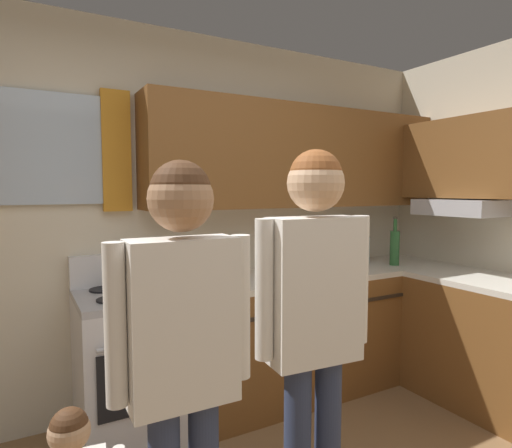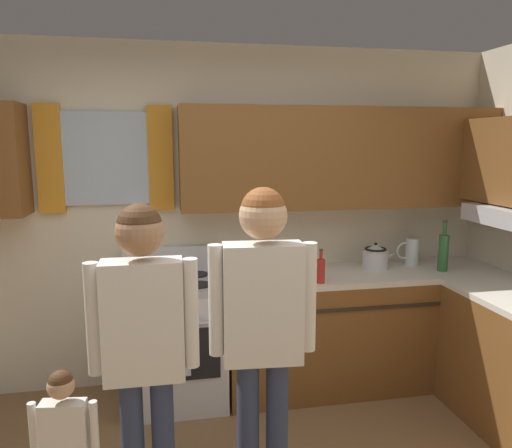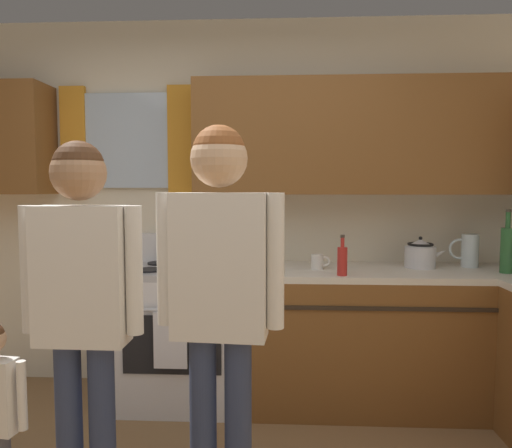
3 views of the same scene
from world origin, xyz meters
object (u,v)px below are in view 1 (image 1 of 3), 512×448
bottle_sauce_red (301,268)px  water_pitcher (363,250)px  mug_ceramic_white (268,271)px  stovetop_kettle (335,255)px  adult_holding_child (183,339)px  bottle_wine_green (395,247)px  adult_in_plaid (314,305)px  stove_oven (140,361)px

bottle_sauce_red → water_pitcher: 0.95m
mug_ceramic_white → stovetop_kettle: 0.69m
adult_holding_child → stovetop_kettle: bearing=37.0°
mug_ceramic_white → stovetop_kettle: size_ratio=0.46×
bottle_wine_green → adult_in_plaid: (-1.64, -1.11, 0.00)m
bottle_sauce_red → water_pitcher: size_ratio=1.12×
stove_oven → mug_ceramic_white: stove_oven is taller
bottle_sauce_red → bottle_wine_green: size_ratio=0.62×
mug_ceramic_white → adult_holding_child: adult_holding_child is taller
bottle_wine_green → stovetop_kettle: bottle_wine_green is taller
bottle_wine_green → bottle_sauce_red: bearing=-172.3°
bottle_sauce_red → mug_ceramic_white: (-0.13, 0.22, -0.05)m
stovetop_kettle → adult_holding_child: 2.16m
stove_oven → bottle_wine_green: 2.13m
stovetop_kettle → adult_in_plaid: bearing=-132.2°
bottle_wine_green → mug_ceramic_white: (-1.15, 0.08, -0.10)m
adult_holding_child → mug_ceramic_white: bearing=49.1°
water_pitcher → bottle_sauce_red: bearing=-158.1°
mug_ceramic_white → adult_in_plaid: size_ratio=0.08×
water_pitcher → adult_in_plaid: adult_in_plaid is taller
mug_ceramic_white → adult_holding_child: size_ratio=0.08×
water_pitcher → adult_holding_child: bearing=-146.8°
water_pitcher → stove_oven: bearing=-176.6°
bottle_wine_green → adult_holding_child: bearing=-152.8°
stovetop_kettle → mug_ceramic_white: bearing=-171.9°
stove_oven → bottle_sauce_red: bearing=-13.1°
stove_oven → mug_ceramic_white: size_ratio=8.76×
mug_ceramic_white → adult_holding_child: 1.60m
water_pitcher → adult_in_plaid: (-1.49, -1.33, 0.04)m
bottle_wine_green → water_pitcher: bearing=124.0°
bottle_sauce_red → stovetop_kettle: bottle_sauce_red is taller
adult_holding_child → bottle_wine_green: bearing=27.2°
bottle_wine_green → adult_in_plaid: 1.98m
bottle_wine_green → adult_in_plaid: adult_in_plaid is taller
bottle_wine_green → adult_in_plaid: bearing=-145.9°
stove_oven → adult_in_plaid: bearing=-71.3°
stove_oven → bottle_wine_green: bearing=-2.8°
stove_oven → adult_holding_child: size_ratio=0.68×
mug_ceramic_white → water_pitcher: size_ratio=0.57×
bottle_wine_green → mug_ceramic_white: 1.16m
bottle_sauce_red → adult_in_plaid: (-0.61, -0.97, 0.06)m
stovetop_kettle → adult_holding_child: bearing=-143.0°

